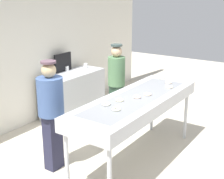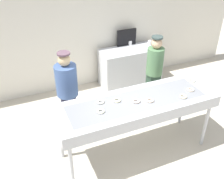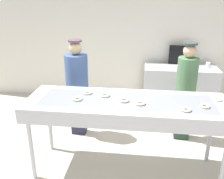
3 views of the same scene
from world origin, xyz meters
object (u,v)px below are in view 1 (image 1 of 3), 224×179
sugar_donut_4 (120,100)px  menu_display (63,62)px  sugar_donut_0 (116,109)px  paper_cup_1 (86,66)px  sugar_donut_7 (161,78)px  prep_counter (73,94)px  fryer_conveyor (136,103)px  sugar_donut_2 (148,94)px  worker_baker (116,83)px  sugar_donut_3 (137,97)px  paper_cup_0 (67,68)px  sugar_donut_1 (106,104)px  worker_assistant (51,109)px  sugar_donut_6 (169,87)px  sugar_donut_5 (169,82)px

sugar_donut_4 → menu_display: size_ratio=0.25×
sugar_donut_0 → paper_cup_1: size_ratio=1.23×
sugar_donut_7 → prep_counter: bearing=95.5°
fryer_conveyor → sugar_donut_2: 0.23m
sugar_donut_0 → worker_baker: 1.81m
sugar_donut_0 → sugar_donut_7: 1.77m
sugar_donut_3 → fryer_conveyor: bearing=44.9°
sugar_donut_7 → paper_cup_0: bearing=92.6°
fryer_conveyor → paper_cup_0: bearing=65.8°
sugar_donut_1 → sugar_donut_7: same height
fryer_conveyor → worker_assistant: size_ratio=1.57×
sugar_donut_2 → sugar_donut_4: size_ratio=1.00×
sugar_donut_2 → sugar_donut_3: (-0.20, 0.07, 0.00)m
sugar_donut_4 → fryer_conveyor: bearing=-20.9°
sugar_donut_3 → sugar_donut_6: bearing=-13.7°
fryer_conveyor → worker_assistant: (-0.87, 0.89, -0.00)m
sugar_donut_6 → sugar_donut_4: bearing=162.6°
sugar_donut_7 → menu_display: bearing=94.8°
fryer_conveyor → worker_assistant: 1.25m
sugar_donut_1 → sugar_donut_7: 1.68m
worker_baker → worker_assistant: 1.75m
sugar_donut_4 → paper_cup_1: sugar_donut_4 is taller
sugar_donut_0 → sugar_donut_2: (0.80, -0.04, 0.00)m
sugar_donut_0 → sugar_donut_1: size_ratio=1.00×
sugar_donut_1 → sugar_donut_4: size_ratio=1.00×
sugar_donut_4 → paper_cup_0: 2.59m
sugar_donut_6 → paper_cup_1: 2.50m
fryer_conveyor → prep_counter: fryer_conveyor is taller
sugar_donut_1 → sugar_donut_6: (1.24, -0.37, 0.00)m
sugar_donut_1 → worker_baker: (1.42, 0.77, -0.15)m
paper_cup_0 → menu_display: menu_display is taller
menu_display → worker_baker: bearing=-93.1°
prep_counter → worker_assistant: bearing=-146.6°
sugar_donut_1 → prep_counter: (1.49, 1.92, -0.61)m
worker_baker → worker_assistant: bearing=7.1°
sugar_donut_3 → paper_cup_1: size_ratio=1.23×
sugar_donut_5 → paper_cup_1: sugar_donut_5 is taller
sugar_donut_7 → prep_counter: sugar_donut_7 is taller
sugar_donut_5 → paper_cup_0: (0.10, 2.41, -0.10)m
sugar_donut_5 → sugar_donut_6: 0.27m
paper_cup_1 → menu_display: menu_display is taller
sugar_donut_2 → sugar_donut_6: size_ratio=1.00×
paper_cup_1 → prep_counter: bearing=-172.1°
sugar_donut_4 → sugar_donut_5: same height
sugar_donut_5 → sugar_donut_0: bearing=179.1°
worker_baker → worker_assistant: worker_assistant is taller
worker_assistant → paper_cup_0: size_ratio=16.77×
fryer_conveyor → sugar_donut_2: sugar_donut_2 is taller
sugar_donut_6 → sugar_donut_3: bearing=166.3°
worker_baker → paper_cup_0: (0.17, 1.39, 0.05)m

